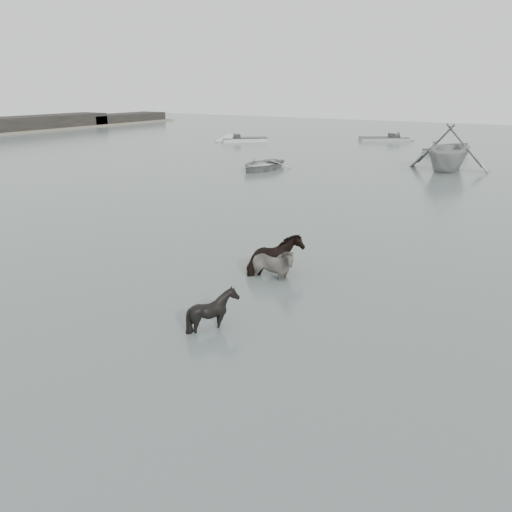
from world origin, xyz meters
name	(u,v)px	position (x,y,z in m)	size (l,w,h in m)	color
ground	(234,298)	(0.00, 0.00, 0.00)	(140.00, 140.00, 0.00)	#52615B
pony_pinto	(269,257)	(0.10, 1.67, 0.68)	(0.73, 1.60, 1.35)	black
pony_dark	(276,250)	(0.02, 2.22, 0.73)	(1.44, 1.24, 1.46)	black
pony_black	(213,305)	(0.52, -1.64, 0.58)	(0.93, 1.05, 1.15)	black
rowboat_lead	(261,163)	(-10.23, 18.56, 0.44)	(3.01, 4.22, 0.87)	#AAABA6
rowboat_trail	(450,146)	(0.38, 24.66, 1.57)	(5.15, 5.96, 3.14)	#9D9F9D
skiff_outer	(244,138)	(-20.48, 32.47, 0.38)	(6.17, 1.60, 0.75)	beige
skiff_mid	(444,151)	(-1.31, 31.86, 0.38)	(5.11, 1.60, 0.75)	gray
skiff_far	(384,137)	(-8.89, 40.31, 0.38)	(6.59, 1.60, 0.75)	gray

